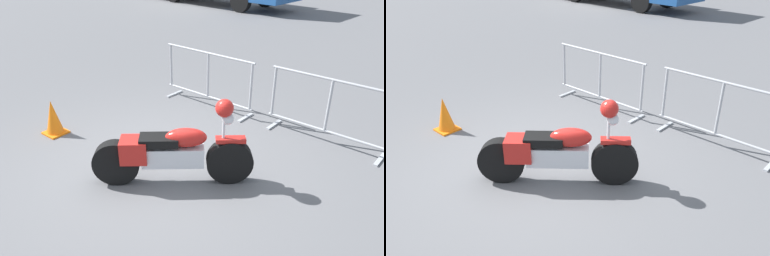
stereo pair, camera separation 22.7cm
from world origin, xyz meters
TOP-DOWN VIEW (x-y plane):
  - ground_plane at (0.00, 0.00)m, footprint 120.00×120.00m
  - motorcycle at (0.46, -0.08)m, footprint 1.73×1.48m
  - crowd_barrier_near at (-0.70, 2.25)m, footprint 2.01×0.51m
  - crowd_barrier_far at (1.61, 2.25)m, footprint 2.01×0.51m
  - traffic_cone at (-2.01, -0.27)m, footprint 0.34×0.34m

SIDE VIEW (x-z plane):
  - ground_plane at x=0.00m, z-range 0.00..0.00m
  - traffic_cone at x=-2.01m, z-range -0.01..0.58m
  - motorcycle at x=0.46m, z-range -0.14..1.05m
  - crowd_barrier_near at x=-0.70m, z-range 0.02..1.09m
  - crowd_barrier_far at x=1.61m, z-range 0.02..1.09m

